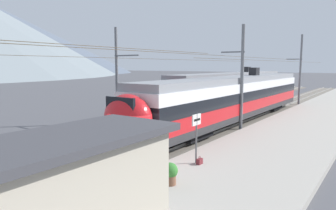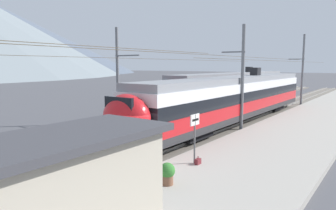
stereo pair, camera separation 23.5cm
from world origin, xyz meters
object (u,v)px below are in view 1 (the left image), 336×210
(catenary_mast_east, at_px, (299,69))
(handbag_near_sign, at_px, (200,161))
(catenary_mast_far_side, at_px, (118,74))
(passenger_walking, at_px, (23,206))
(train_far_track, at_px, (232,86))
(train_near_platform, at_px, (234,97))
(catenary_mast_mid, at_px, (241,76))
(potted_plant_by_shelter, at_px, (65,210))
(platform_sign, at_px, (196,127))
(potted_plant_platform_edge, at_px, (170,172))

(catenary_mast_east, bearing_deg, handbag_near_sign, -175.87)
(catenary_mast_far_side, relative_size, passenger_walking, 25.94)
(passenger_walking, bearing_deg, train_far_track, 14.89)
(train_near_platform, height_order, train_far_track, same)
(catenary_mast_mid, relative_size, potted_plant_by_shelter, 47.02)
(catenary_mast_mid, bearing_deg, potted_plant_by_shelter, -173.90)
(train_near_platform, bearing_deg, handbag_near_sign, -163.63)
(catenary_mast_mid, height_order, platform_sign, catenary_mast_mid)
(catenary_mast_east, relative_size, potted_plant_by_shelter, 47.02)
(catenary_mast_east, distance_m, catenary_mast_far_side, 22.79)
(platform_sign, bearing_deg, potted_plant_platform_edge, -169.49)
(train_near_platform, relative_size, catenary_mast_east, 0.61)
(train_near_platform, xyz_separation_m, catenary_mast_east, (15.50, -1.42, 2.04))
(handbag_near_sign, bearing_deg, potted_plant_platform_edge, -173.63)
(train_near_platform, distance_m, platform_sign, 11.83)
(passenger_walking, height_order, potted_plant_by_shelter, passenger_walking)
(train_near_platform, distance_m, catenary_mast_east, 15.70)
(handbag_near_sign, bearing_deg, catenary_mast_mid, 11.93)
(catenary_mast_mid, xyz_separation_m, catenary_mast_east, (17.70, -0.01, 0.29))
(handbag_near_sign, xyz_separation_m, potted_plant_platform_edge, (-2.77, -0.31, 0.35))
(catenary_mast_mid, height_order, handbag_near_sign, catenary_mast_mid)
(catenary_mast_mid, distance_m, handbag_near_sign, 10.09)
(catenary_mast_east, height_order, potted_plant_platform_edge, catenary_mast_east)
(platform_sign, bearing_deg, passenger_walking, 177.89)
(catenary_mast_east, height_order, potted_plant_by_shelter, catenary_mast_east)
(catenary_mast_mid, height_order, catenary_mast_far_side, catenary_mast_far_side)
(catenary_mast_east, xyz_separation_m, handbag_near_sign, (-26.94, -1.94, -3.84))
(catenary_mast_far_side, distance_m, platform_sign, 12.52)
(train_near_platform, xyz_separation_m, handbag_near_sign, (-11.44, -3.36, -1.81))
(potted_plant_by_shelter, bearing_deg, catenary_mast_mid, 6.10)
(train_far_track, bearing_deg, handbag_near_sign, -159.31)
(train_far_track, xyz_separation_m, potted_plant_platform_edge, (-26.49, -9.27, -1.46))
(train_far_track, relative_size, catenary_mast_mid, 0.65)
(potted_plant_platform_edge, distance_m, potted_plant_by_shelter, 4.28)
(catenary_mast_mid, distance_m, potted_plant_platform_edge, 12.63)
(handbag_near_sign, height_order, potted_plant_by_shelter, potted_plant_by_shelter)
(train_far_track, height_order, handbag_near_sign, train_far_track)
(platform_sign, height_order, potted_plant_platform_edge, platform_sign)
(handbag_near_sign, distance_m, potted_plant_by_shelter, 7.04)
(train_far_track, relative_size, handbag_near_sign, 75.22)
(train_near_platform, relative_size, passenger_walking, 15.76)
(handbag_near_sign, bearing_deg, passenger_walking, 176.36)
(train_near_platform, bearing_deg, platform_sign, -164.56)
(train_near_platform, xyz_separation_m, train_far_track, (12.27, 5.60, 0.00))
(handbag_near_sign, distance_m, potted_plant_platform_edge, 2.81)
(passenger_walking, relative_size, potted_plant_platform_edge, 1.99)
(catenary_mast_mid, height_order, potted_plant_platform_edge, catenary_mast_mid)
(catenary_mast_far_side, bearing_deg, passenger_walking, -143.26)
(handbag_near_sign, relative_size, potted_plant_platform_edge, 0.45)
(platform_sign, distance_m, handbag_near_sign, 1.55)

